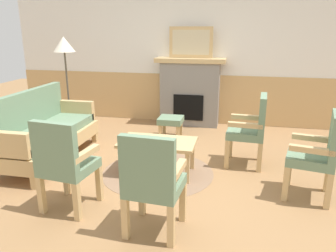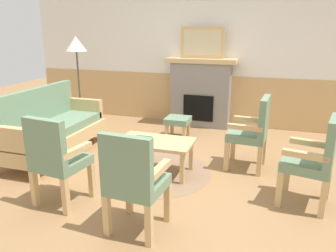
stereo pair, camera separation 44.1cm
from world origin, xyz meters
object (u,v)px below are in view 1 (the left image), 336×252
(fireplace, at_px, (190,91))
(floor_lamp_by_couch, at_px, (64,51))
(footstool, at_px, (171,121))
(armchair_by_window_left, at_px, (251,127))
(coffee_table, at_px, (158,145))
(book_on_table, at_px, (144,139))
(armchair_near_fireplace, at_px, (318,152))
(couch, at_px, (45,133))
(framed_picture, at_px, (191,42))
(armchair_front_center, at_px, (64,161))
(armchair_front_left, at_px, (152,180))

(fireplace, xyz_separation_m, floor_lamp_by_couch, (-1.99, -1.00, 0.80))
(footstool, bearing_deg, armchair_by_window_left, -35.46)
(coffee_table, relative_size, book_on_table, 4.17)
(fireplace, relative_size, armchair_by_window_left, 1.33)
(armchair_near_fireplace, bearing_deg, couch, 173.91)
(framed_picture, bearing_deg, armchair_by_window_left, -58.40)
(framed_picture, distance_m, armchair_front_center, 3.61)
(fireplace, distance_m, footstool, 0.96)
(coffee_table, xyz_separation_m, armchair_by_window_left, (1.17, 0.52, 0.15))
(armchair_front_left, bearing_deg, coffee_table, 101.85)
(framed_picture, distance_m, couch, 3.02)
(armchair_by_window_left, bearing_deg, armchair_front_left, -116.27)
(couch, bearing_deg, fireplace, 51.74)
(fireplace, bearing_deg, coffee_table, -91.69)
(framed_picture, xyz_separation_m, armchair_near_fireplace, (1.78, -2.57, -1.02))
(fireplace, relative_size, couch, 0.72)
(armchair_by_window_left, relative_size, armchair_front_center, 1.00)
(armchair_by_window_left, bearing_deg, floor_lamp_by_couch, 165.81)
(couch, height_order, armchair_near_fireplace, same)
(book_on_table, relative_size, armchair_by_window_left, 0.23)
(armchair_by_window_left, distance_m, floor_lamp_by_couch, 3.31)
(book_on_table, xyz_separation_m, floor_lamp_by_couch, (-1.74, 1.32, 1.00))
(coffee_table, distance_m, book_on_table, 0.19)
(fireplace, xyz_separation_m, armchair_front_center, (-0.76, -3.38, -0.11))
(footstool, bearing_deg, couch, -139.08)
(couch, distance_m, armchair_front_left, 2.39)
(book_on_table, bearing_deg, armchair_near_fireplace, -6.88)
(couch, xyz_separation_m, armchair_front_left, (1.93, -1.41, 0.14))
(framed_picture, height_order, couch, framed_picture)
(framed_picture, bearing_deg, armchair_front_center, -102.73)
(armchair_front_left, bearing_deg, armchair_by_window_left, 63.73)
(coffee_table, distance_m, armchair_front_center, 1.29)
(coffee_table, xyz_separation_m, book_on_table, (-0.17, -0.01, 0.07))
(floor_lamp_by_couch, bearing_deg, couch, -77.80)
(fireplace, xyz_separation_m, couch, (-1.73, -2.19, -0.26))
(couch, bearing_deg, framed_picture, 51.75)
(framed_picture, relative_size, book_on_table, 3.47)
(framed_picture, xyz_separation_m, book_on_table, (-0.24, -2.32, -1.10))
(floor_lamp_by_couch, bearing_deg, footstool, 4.50)
(framed_picture, height_order, footstool, framed_picture)
(couch, distance_m, armchair_by_window_left, 2.86)
(fireplace, bearing_deg, armchair_near_fireplace, -55.28)
(coffee_table, bearing_deg, fireplace, 88.31)
(fireplace, bearing_deg, floor_lamp_by_couch, -153.18)
(book_on_table, relative_size, armchair_near_fireplace, 0.23)
(book_on_table, distance_m, armchair_front_center, 1.18)
(coffee_table, distance_m, footstool, 1.45)
(armchair_by_window_left, bearing_deg, fireplace, 121.61)
(armchair_front_left, xyz_separation_m, floor_lamp_by_couch, (-2.19, 2.59, 0.91))
(book_on_table, bearing_deg, framed_picture, 84.06)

